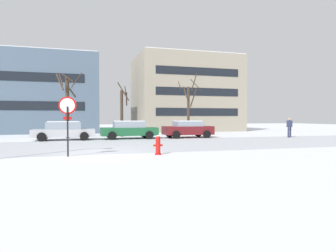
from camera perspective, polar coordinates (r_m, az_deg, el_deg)
ground_plane at (r=15.05m, az=-12.80°, el=-4.92°), size 120.00×120.00×0.00m
road_surface at (r=18.45m, az=-13.44°, el=-3.71°), size 80.00×8.86×0.00m
stop_sign at (r=13.62m, az=-18.59°, el=2.07°), size 0.75×0.19×2.61m
fire_hydrant at (r=13.72m, az=-1.92°, el=-3.59°), size 0.44×0.30×0.91m
parked_car_silver at (r=23.82m, az=-19.23°, el=-0.81°), size 4.51×2.04×1.43m
parked_car_green at (r=24.17m, az=-7.40°, el=-0.67°), size 4.47×2.05×1.45m
parked_car_maroon at (r=25.31m, az=3.79°, el=-0.55°), size 4.14×2.11×1.44m
pedestrian_crossing at (r=27.60m, az=22.12°, el=-0.00°), size 0.50×0.42×1.67m
tree_far_right at (r=27.00m, az=-8.72°, el=2.87°), size 1.09×1.05×4.78m
tree_far_mid at (r=29.09m, az=3.96°, el=3.66°), size 2.30×2.29×5.93m
tree_far_left at (r=26.34m, az=-18.64°, el=4.01°), size 2.13×2.12×5.45m
building_far_left at (r=37.37m, az=-24.94°, el=5.58°), size 14.99×8.71×8.76m
building_far_right at (r=39.24m, az=3.24°, el=6.05°), size 12.70×9.38×9.45m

